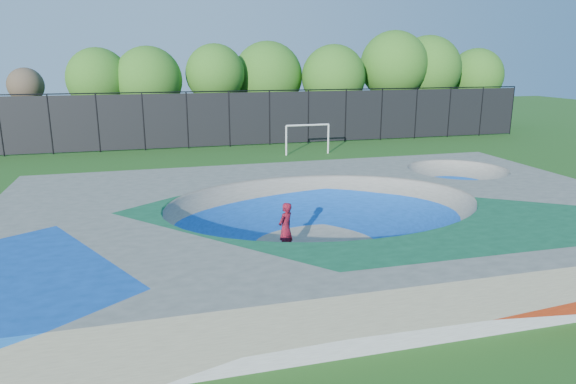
# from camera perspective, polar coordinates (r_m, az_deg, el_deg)

# --- Properties ---
(ground) EXTENTS (120.00, 120.00, 0.00)m
(ground) POSITION_cam_1_polar(r_m,az_deg,el_deg) (18.15, 3.92, -5.57)
(ground) COLOR #205216
(ground) RESTS_ON ground
(skate_deck) EXTENTS (22.00, 14.00, 1.50)m
(skate_deck) POSITION_cam_1_polar(r_m,az_deg,el_deg) (17.91, 3.96, -3.32)
(skate_deck) COLOR gray
(skate_deck) RESTS_ON ground
(skater) EXTENTS (0.76, 0.73, 1.75)m
(skater) POSITION_cam_1_polar(r_m,az_deg,el_deg) (16.79, -0.28, -4.07)
(skater) COLOR red
(skater) RESTS_ON ground
(skateboard) EXTENTS (0.78, 0.60, 0.05)m
(skateboard) POSITION_cam_1_polar(r_m,az_deg,el_deg) (17.08, -0.28, -6.77)
(skateboard) COLOR black
(skateboard) RESTS_ON ground
(soccer_goal) EXTENTS (3.07, 0.12, 2.03)m
(soccer_goal) POSITION_cam_1_polar(r_m,az_deg,el_deg) (34.51, 2.19, 6.51)
(soccer_goal) COLOR silver
(soccer_goal) RESTS_ON ground
(fence) EXTENTS (48.09, 0.09, 4.04)m
(fence) POSITION_cam_1_polar(r_m,az_deg,el_deg) (37.74, -6.54, 8.18)
(fence) COLOR black
(fence) RESTS_ON ground
(treeline) EXTENTS (53.08, 7.58, 8.60)m
(treeline) POSITION_cam_1_polar(r_m,az_deg,el_deg) (42.73, -2.96, 12.88)
(treeline) COLOR #4B3925
(treeline) RESTS_ON ground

